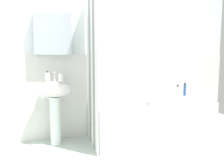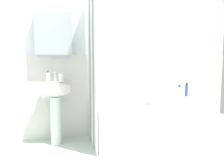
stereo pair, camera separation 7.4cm
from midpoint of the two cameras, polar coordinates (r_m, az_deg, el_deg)
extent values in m
cube|color=white|center=(3.14, 3.01, 8.14)|extent=(3.60, 0.05, 2.40)
cube|color=silver|center=(3.15, 3.12, -2.81)|extent=(3.60, 0.02, 1.20)
cube|color=silver|center=(2.93, -15.06, 13.27)|extent=(0.48, 0.12, 0.56)
cylinder|color=white|center=(2.87, -14.46, -9.69)|extent=(0.14, 0.14, 0.64)
ellipsoid|color=white|center=(2.79, -14.69, -1.40)|extent=(0.44, 0.34, 0.20)
cylinder|color=silver|center=(2.87, -14.74, 1.33)|extent=(0.03, 0.03, 0.05)
cylinder|color=silver|center=(2.82, -14.78, 2.36)|extent=(0.02, 0.10, 0.02)
sphere|color=silver|center=(2.87, -14.79, 3.03)|extent=(0.03, 0.03, 0.03)
cylinder|color=white|center=(2.85, -16.52, 1.89)|extent=(0.06, 0.06, 0.11)
sphere|color=#272D2F|center=(2.84, -16.56, 3.28)|extent=(0.02, 0.02, 0.02)
cylinder|color=white|center=(2.74, -13.04, 1.69)|extent=(0.07, 0.07, 0.10)
cube|color=white|center=(3.00, 11.49, -9.83)|extent=(1.63, 0.71, 0.54)
cube|color=white|center=(2.35, -3.63, 3.89)|extent=(0.01, 0.14, 2.00)
cube|color=gray|center=(2.49, -4.21, 4.02)|extent=(0.01, 0.14, 2.00)
cube|color=white|center=(2.63, -4.73, 4.14)|extent=(0.01, 0.14, 2.00)
cube|color=gray|center=(2.77, -5.20, 4.24)|extent=(0.01, 0.14, 2.00)
cube|color=white|center=(2.91, -5.62, 4.33)|extent=(0.01, 0.14, 2.00)
cylinder|color=#265096|center=(3.50, 20.41, -1.66)|extent=(0.04, 0.04, 0.19)
cylinder|color=black|center=(3.49, 20.48, 0.07)|extent=(0.03, 0.03, 0.02)
cylinder|color=white|center=(3.43, 18.61, -2.00)|extent=(0.05, 0.05, 0.16)
cylinder|color=#22282A|center=(3.42, 18.66, -0.50)|extent=(0.04, 0.04, 0.02)
cube|color=silver|center=(2.76, 13.46, -4.67)|extent=(0.31, 0.23, 0.08)
camera|label=1|loc=(0.04, -89.22, 0.09)|focal=33.17mm
camera|label=2|loc=(0.04, 90.78, -0.09)|focal=33.17mm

